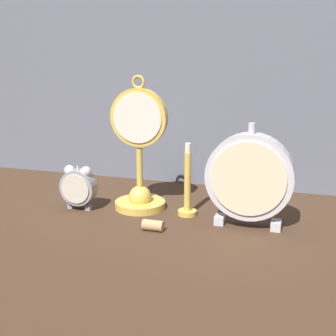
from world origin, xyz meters
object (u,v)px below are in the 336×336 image
at_px(wine_cork, 152,225).
at_px(pocket_watch_on_stand, 139,161).
at_px(alarm_clock_twin_bell, 78,186).
at_px(mantel_clock_silver, 249,178).
at_px(brass_candlestick, 187,191).

bearing_deg(wine_cork, pocket_watch_on_stand, 119.87).
height_order(pocket_watch_on_stand, alarm_clock_twin_bell, pocket_watch_on_stand).
relative_size(pocket_watch_on_stand, mantel_clock_silver, 1.40).
xyz_separation_m(pocket_watch_on_stand, mantel_clock_silver, (0.25, -0.04, -0.01)).
relative_size(alarm_clock_twin_bell, brass_candlestick, 0.64).
distance_m(alarm_clock_twin_bell, mantel_clock_silver, 0.38).
bearing_deg(alarm_clock_twin_bell, pocket_watch_on_stand, 21.09).
height_order(brass_candlestick, wine_cork, brass_candlestick).
bearing_deg(mantel_clock_silver, pocket_watch_on_stand, 169.93).
bearing_deg(pocket_watch_on_stand, wine_cork, -60.13).
distance_m(pocket_watch_on_stand, brass_candlestick, 0.13).
xyz_separation_m(mantel_clock_silver, wine_cork, (-0.18, -0.08, -0.09)).
relative_size(pocket_watch_on_stand, brass_candlestick, 1.87).
relative_size(alarm_clock_twin_bell, wine_cork, 2.42).
xyz_separation_m(mantel_clock_silver, brass_candlestick, (-0.14, 0.03, -0.05)).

